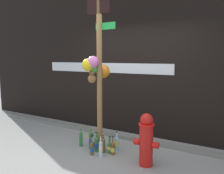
# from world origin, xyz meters

# --- Properties ---
(ground_plane) EXTENTS (14.00, 14.00, 0.00)m
(ground_plane) POSITION_xyz_m (0.00, 0.00, 0.00)
(ground_plane) COLOR gray
(building_wall) EXTENTS (10.00, 0.21, 3.65)m
(building_wall) POSITION_xyz_m (-0.00, 1.63, 1.83)
(building_wall) COLOR black
(building_wall) RESTS_ON ground_plane
(curb_strip) EXTENTS (8.00, 0.12, 0.08)m
(curb_strip) POSITION_xyz_m (0.00, 1.11, 0.04)
(curb_strip) COLOR slate
(curb_strip) RESTS_ON ground_plane
(memorial_post) EXTENTS (0.59, 0.60, 2.86)m
(memorial_post) POSITION_xyz_m (-0.27, 0.32, 1.67)
(memorial_post) COLOR olive
(memorial_post) RESTS_ON ground_plane
(fire_hydrant) EXTENTS (0.42, 0.25, 0.86)m
(fire_hydrant) POSITION_xyz_m (0.76, 0.19, 0.44)
(fire_hydrant) COLOR red
(fire_hydrant) RESTS_ON ground_plane
(bottle_0) EXTENTS (0.08, 0.08, 0.38)m
(bottle_0) POSITION_xyz_m (-0.24, 0.24, 0.14)
(bottle_0) COLOR #337038
(bottle_0) RESTS_ON ground_plane
(bottle_1) EXTENTS (0.08, 0.08, 0.36)m
(bottle_1) POSITION_xyz_m (-0.13, 0.28, 0.14)
(bottle_1) COLOR brown
(bottle_1) RESTS_ON ground_plane
(bottle_2) EXTENTS (0.08, 0.08, 0.32)m
(bottle_2) POSITION_xyz_m (-0.00, 0.31, 0.12)
(bottle_2) COLOR #337038
(bottle_2) RESTS_ON ground_plane
(bottle_3) EXTENTS (0.08, 0.08, 0.40)m
(bottle_3) POSITION_xyz_m (-0.43, 0.32, 0.17)
(bottle_3) COLOR #337038
(bottle_3) RESTS_ON ground_plane
(bottle_4) EXTENTS (0.07, 0.07, 0.34)m
(bottle_4) POSITION_xyz_m (-0.23, 0.08, 0.13)
(bottle_4) COLOR brown
(bottle_4) RESTS_ON ground_plane
(bottle_5) EXTENTS (0.06, 0.06, 0.29)m
(bottle_5) POSITION_xyz_m (-0.34, 0.27, 0.11)
(bottle_5) COLOR #B2DBEA
(bottle_5) RESTS_ON ground_plane
(bottle_6) EXTENTS (0.07, 0.07, 0.32)m
(bottle_6) POSITION_xyz_m (-0.32, 0.42, 0.13)
(bottle_6) COLOR brown
(bottle_6) RESTS_ON ground_plane
(bottle_7) EXTENTS (0.08, 0.08, 0.34)m
(bottle_7) POSITION_xyz_m (0.08, 0.28, 0.12)
(bottle_7) COLOR brown
(bottle_7) RESTS_ON ground_plane
(bottle_8) EXTENTS (0.07, 0.07, 0.36)m
(bottle_8) POSITION_xyz_m (-0.06, 0.10, 0.15)
(bottle_8) COLOR #B2DBEA
(bottle_8) RESTS_ON ground_plane
(bottle_9) EXTENTS (0.07, 0.07, 0.40)m
(bottle_9) POSITION_xyz_m (-0.66, 0.31, 0.16)
(bottle_9) COLOR #337038
(bottle_9) RESTS_ON ground_plane
(bottle_10) EXTENTS (0.07, 0.07, 0.32)m
(bottle_10) POSITION_xyz_m (-0.47, 0.43, 0.12)
(bottle_10) COLOR silver
(bottle_10) RESTS_ON ground_plane
(bottle_11) EXTENTS (0.07, 0.07, 0.37)m
(bottle_11) POSITION_xyz_m (0.06, 0.46, 0.15)
(bottle_11) COLOR #93CCE0
(bottle_11) RESTS_ON ground_plane
(litter_0) EXTENTS (0.14, 0.16, 0.01)m
(litter_0) POSITION_xyz_m (-0.94, 0.85, 0.00)
(litter_0) COLOR tan
(litter_0) RESTS_ON ground_plane
(litter_1) EXTENTS (0.08, 0.08, 0.01)m
(litter_1) POSITION_xyz_m (0.77, 0.01, 0.00)
(litter_1) COLOR #8C99B2
(litter_1) RESTS_ON ground_plane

